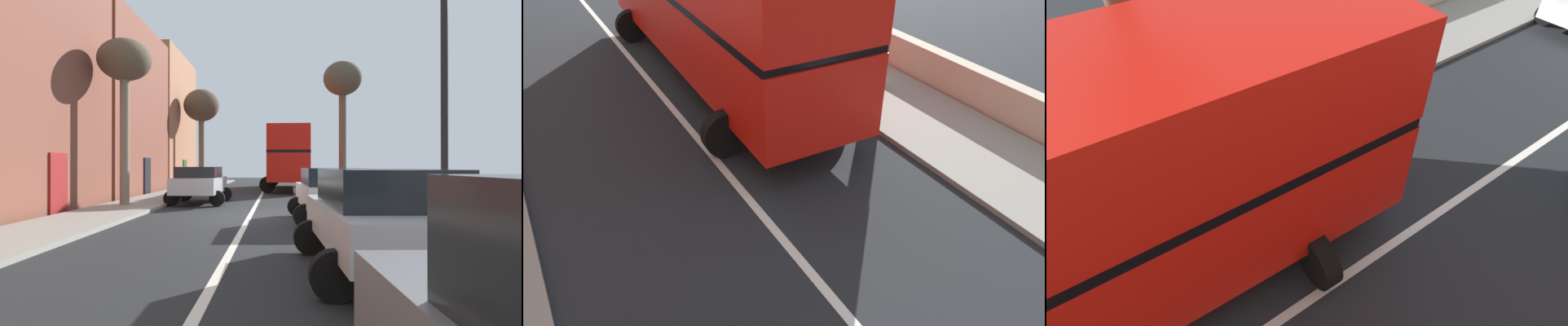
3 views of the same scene
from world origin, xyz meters
The scene contains 0 objects.
Camera 2 is at (-3.06, 3.38, 5.68)m, focal length 33.98 mm.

